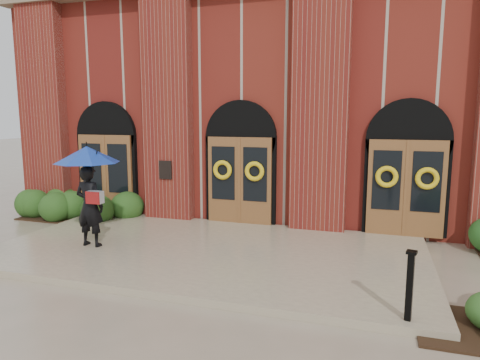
% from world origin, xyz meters
% --- Properties ---
extents(ground, '(90.00, 90.00, 0.00)m').
position_xyz_m(ground, '(0.00, 0.00, 0.00)').
color(ground, gray).
rests_on(ground, ground).
extents(landing, '(10.00, 5.30, 0.15)m').
position_xyz_m(landing, '(0.00, 0.15, 0.07)').
color(landing, tan).
rests_on(landing, ground).
extents(church_building, '(16.20, 12.53, 7.00)m').
position_xyz_m(church_building, '(0.00, 8.78, 3.50)').
color(church_building, maroon).
rests_on(church_building, ground).
extents(man_with_umbrella, '(1.52, 1.52, 2.40)m').
position_xyz_m(man_with_umbrella, '(-2.73, -0.50, 1.83)').
color(man_with_umbrella, black).
rests_on(man_with_umbrella, landing).
extents(metal_post, '(0.18, 0.18, 1.11)m').
position_xyz_m(metal_post, '(4.30, -2.26, 0.73)').
color(metal_post, black).
rests_on(metal_post, landing).
extents(hedge_wall_left, '(3.37, 1.35, 0.86)m').
position_xyz_m(hedge_wall_left, '(-5.20, 2.20, 0.43)').
color(hedge_wall_left, '#234517').
rests_on(hedge_wall_left, ground).
extents(hedge_front_right, '(1.58, 1.35, 0.56)m').
position_xyz_m(hedge_front_right, '(5.29, -2.00, 0.28)').
color(hedge_front_right, '#2C571F').
rests_on(hedge_front_right, ground).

